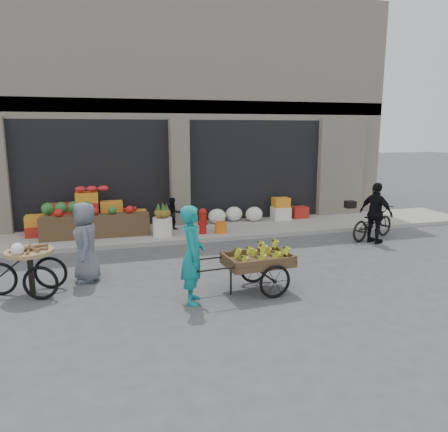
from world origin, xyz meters
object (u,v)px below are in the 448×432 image
object	(u,v)px
orange_bucket	(221,227)
seated_person	(173,214)
vendor_woman	(193,255)
fire_hydrant	(203,220)
vendor_grey	(86,242)
cyclist	(376,213)
banana_cart	(256,259)
tricycle_cart	(30,264)
pineapple_bin	(163,227)
bicycle	(373,223)

from	to	relation	value
orange_bucket	seated_person	size ratio (longest dim) A/B	0.34
orange_bucket	vendor_woman	size ratio (longest dim) A/B	0.19
fire_hydrant	vendor_grey	world-z (taller)	vendor_grey
orange_bucket	cyclist	distance (m)	4.14
vendor_woman	banana_cart	bearing A→B (deg)	-68.17
seated_person	vendor_woman	xyz separation A→B (m)	(-0.54, -5.06, 0.27)
seated_person	tricycle_cart	world-z (taller)	seated_person
vendor_woman	pineapple_bin	bearing A→B (deg)	11.04
vendor_woman	fire_hydrant	bearing A→B (deg)	-2.88
banana_cart	bicycle	distance (m)	5.24
vendor_grey	seated_person	bearing A→B (deg)	141.70
fire_hydrant	tricycle_cart	bearing A→B (deg)	-140.89
tricycle_cart	bicycle	distance (m)	8.56
orange_bucket	cyclist	world-z (taller)	cyclist
pineapple_bin	vendor_grey	xyz separation A→B (m)	(-1.91, -2.78, 0.42)
fire_hydrant	orange_bucket	world-z (taller)	fire_hydrant
pineapple_bin	banana_cart	world-z (taller)	banana_cart
orange_bucket	tricycle_cart	xyz separation A→B (m)	(-4.47, -3.17, 0.30)
tricycle_cart	seated_person	bearing A→B (deg)	61.77
pineapple_bin	seated_person	distance (m)	0.75
vendor_grey	banana_cart	bearing A→B (deg)	59.58
vendor_woman	bicycle	bearing A→B (deg)	-49.25
tricycle_cart	vendor_grey	distance (m)	1.10
banana_cart	tricycle_cart	xyz separation A→B (m)	(-3.94, 0.99, -0.06)
orange_bucket	seated_person	world-z (taller)	seated_person
fire_hydrant	cyclist	size ratio (longest dim) A/B	0.44
tricycle_cart	bicycle	size ratio (longest dim) A/B	0.85
pineapple_bin	vendor_woman	size ratio (longest dim) A/B	0.31
banana_cart	bicycle	size ratio (longest dim) A/B	1.23
vendor_woman	bicycle	world-z (taller)	vendor_woman
orange_bucket	banana_cart	xyz separation A→B (m)	(-0.52, -4.16, 0.35)
banana_cart	vendor_grey	distance (m)	3.33
banana_cart	vendor_woman	size ratio (longest dim) A/B	1.24
orange_bucket	pineapple_bin	bearing A→B (deg)	176.42
pineapple_bin	orange_bucket	xyz separation A→B (m)	(1.60, -0.10, -0.10)
seated_person	banana_cart	bearing A→B (deg)	-92.09
seated_person	vendor_woman	size ratio (longest dim) A/B	0.55
fire_hydrant	orange_bucket	xyz separation A→B (m)	(0.50, -0.05, -0.23)
vendor_woman	bicycle	xyz separation A→B (m)	(5.64, 2.99, -0.40)
orange_bucket	vendor_grey	distance (m)	4.44
cyclist	orange_bucket	bearing A→B (deg)	42.84
vendor_grey	orange_bucket	bearing A→B (deg)	123.40
vendor_grey	cyclist	bearing A→B (deg)	93.23
seated_person	cyclist	size ratio (longest dim) A/B	0.58
banana_cart	tricycle_cart	world-z (taller)	tricycle_cart
cyclist	tricycle_cart	bearing A→B (deg)	78.12
orange_bucket	cyclist	size ratio (longest dim) A/B	0.20
seated_person	banana_cart	distance (m)	4.91
vendor_grey	vendor_woman	bearing A→B (deg)	42.54
orange_bucket	banana_cart	bearing A→B (deg)	-97.18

